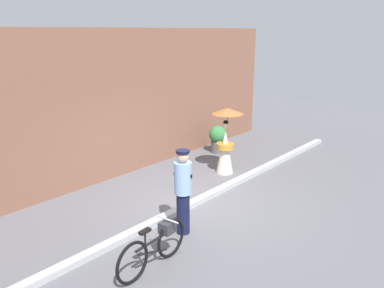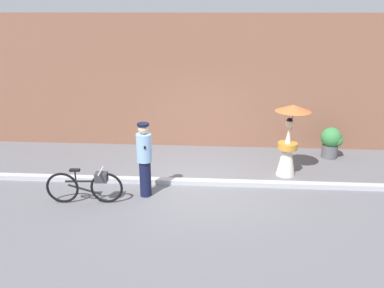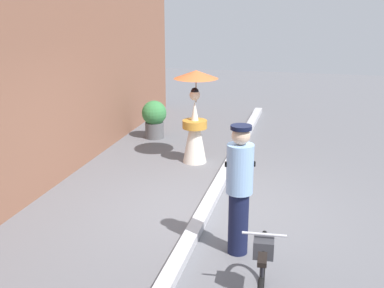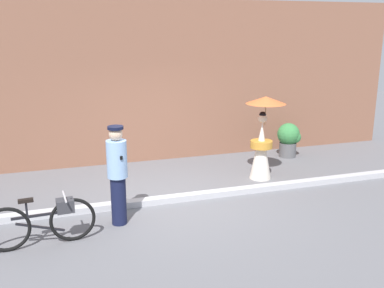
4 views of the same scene
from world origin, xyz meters
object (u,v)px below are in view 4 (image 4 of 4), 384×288
Objects in this scene: person_officer at (117,173)px; potted_plant_by_door at (289,138)px; bicycle_near_officer at (44,221)px; person_with_parasol at (262,136)px.

potted_plant_by_door is at bearing 29.47° from person_officer.
potted_plant_by_door is (6.05, 3.18, 0.09)m from bicycle_near_officer.
person_officer reaches higher than potted_plant_by_door.
potted_plant_by_door reaches higher than bicycle_near_officer.
bicycle_near_officer is 0.98× the size of person_officer.
bicycle_near_officer is at bearing -158.15° from person_with_parasol.
person_officer is 3.68m from person_with_parasol.
potted_plant_by_door is at bearing 42.46° from person_with_parasol.
person_with_parasol is 2.07× the size of potted_plant_by_door.
bicycle_near_officer is 6.84m from potted_plant_by_door.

